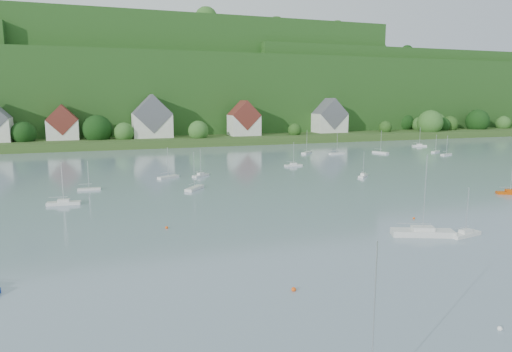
{
  "coord_description": "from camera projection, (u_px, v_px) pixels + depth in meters",
  "views": [
    {
      "loc": [
        -17.51,
        -9.89,
        19.17
      ],
      "look_at": [
        12.05,
        75.0,
        4.0
      ],
      "focal_mm": 32.2,
      "sensor_mm": 36.0,
      "label": 1
    }
  ],
  "objects": [
    {
      "name": "near_sailboat_4",
      "position": [
        422.0,
        232.0,
        64.88
      ],
      "size": [
        8.83,
        5.52,
        11.56
      ],
      "rotation": [
        0.0,
        0.0,
        -0.4
      ],
      "color": "silver",
      "rests_on": "ground"
    },
    {
      "name": "village_building_1",
      "position": [
        63.0,
        125.0,
        182.89
      ],
      "size": [
        12.0,
        9.36,
        14.0
      ],
      "color": "beige",
      "rests_on": "far_shore_strip"
    },
    {
      "name": "mooring_buoy_0",
      "position": [
        294.0,
        291.0,
        46.36
      ],
      "size": [
        0.49,
        0.49,
        0.49
      ],
      "primitive_type": "sphere",
      "color": "#F4530F",
      "rests_on": "ground"
    },
    {
      "name": "near_sailboat_5",
      "position": [
        510.0,
        192.0,
        93.25
      ],
      "size": [
        5.32,
        3.51,
        7.01
      ],
      "rotation": [
        0.0,
        0.0,
        -0.44
      ],
      "color": "#C14606",
      "rests_on": "ground"
    },
    {
      "name": "mooring_buoy_3",
      "position": [
        167.0,
        228.0,
        68.66
      ],
      "size": [
        0.46,
        0.46,
        0.46
      ],
      "primitive_type": "sphere",
      "color": "#F4530F",
      "rests_on": "ground"
    },
    {
      "name": "mooring_buoy_1",
      "position": [
        500.0,
        330.0,
        38.5
      ],
      "size": [
        0.44,
        0.44,
        0.44
      ],
      "primitive_type": "sphere",
      "color": "white",
      "rests_on": "ground"
    },
    {
      "name": "village_building_3",
      "position": [
        244.0,
        121.0,
        204.3
      ],
      "size": [
        13.0,
        10.4,
        15.5
      ],
      "color": "beige",
      "rests_on": "far_shore_strip"
    },
    {
      "name": "near_sailboat_3",
      "position": [
        465.0,
        233.0,
        64.69
      ],
      "size": [
        5.38,
        2.4,
        7.02
      ],
      "rotation": [
        0.0,
        0.0,
        0.19
      ],
      "color": "silver",
      "rests_on": "ground"
    },
    {
      "name": "village_building_2",
      "position": [
        152.0,
        120.0,
        193.05
      ],
      "size": [
        16.0,
        11.44,
        18.0
      ],
      "color": "beige",
      "rests_on": "far_shore_strip"
    },
    {
      "name": "forested_ridge",
      "position": [
        127.0,
        92.0,
        264.49
      ],
      "size": [
        620.0,
        181.22,
        69.89
      ],
      "color": "#194215",
      "rests_on": "ground"
    },
    {
      "name": "mooring_buoy_2",
      "position": [
        414.0,
        219.0,
        74.04
      ],
      "size": [
        0.38,
        0.38,
        0.38
      ],
      "primitive_type": "sphere",
      "color": "#F4530F",
      "rests_on": "ground"
    },
    {
      "name": "far_sailboat_cluster",
      "position": [
        188.0,
        167.0,
        127.15
      ],
      "size": [
        196.88,
        76.62,
        8.71
      ],
      "color": "silver",
      "rests_on": "ground"
    },
    {
      "name": "village_building_4",
      "position": [
        330.0,
        119.0,
        222.59
      ],
      "size": [
        15.0,
        10.4,
        16.5
      ],
      "color": "beige",
      "rests_on": "far_shore_strip"
    },
    {
      "name": "far_shore_strip",
      "position": [
        138.0,
        139.0,
        204.07
      ],
      "size": [
        600.0,
        60.0,
        3.0
      ],
      "primitive_type": "cube",
      "color": "#32541F",
      "rests_on": "ground"
    }
  ]
}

